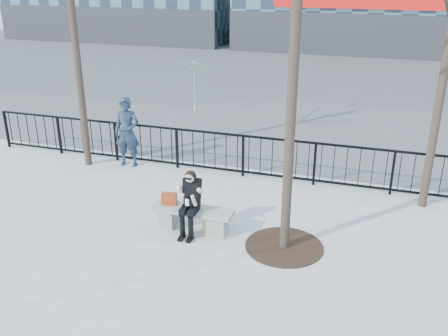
% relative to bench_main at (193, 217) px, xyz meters
% --- Properties ---
extents(ground, '(120.00, 120.00, 0.00)m').
position_rel_bench_main_xyz_m(ground, '(0.00, 0.00, -0.30)').
color(ground, '#A7A6A1').
rests_on(ground, ground).
extents(street_surface, '(60.00, 23.00, 0.01)m').
position_rel_bench_main_xyz_m(street_surface, '(0.00, 15.00, -0.30)').
color(street_surface, '#474747').
rests_on(street_surface, ground).
extents(railing, '(14.00, 0.06, 1.10)m').
position_rel_bench_main_xyz_m(railing, '(0.00, 3.00, 0.25)').
color(railing, black).
rests_on(railing, ground).
extents(tree_grate, '(1.50, 1.50, 0.02)m').
position_rel_bench_main_xyz_m(tree_grate, '(1.90, -0.10, -0.29)').
color(tree_grate, black).
rests_on(tree_grate, ground).
extents(bench_main, '(1.65, 0.46, 0.49)m').
position_rel_bench_main_xyz_m(bench_main, '(0.00, 0.00, 0.00)').
color(bench_main, slate).
rests_on(bench_main, ground).
extents(seated_woman, '(0.50, 0.64, 1.34)m').
position_rel_bench_main_xyz_m(seated_woman, '(0.00, -0.16, 0.37)').
color(seated_woman, black).
rests_on(seated_woman, ground).
extents(handbag, '(0.32, 0.18, 0.25)m').
position_rel_bench_main_xyz_m(handbag, '(-0.52, 0.02, 0.31)').
color(handbag, '#923311').
rests_on(handbag, bench_main).
extents(shopping_bag, '(0.41, 0.18, 0.37)m').
position_rel_bench_main_xyz_m(shopping_bag, '(0.46, -0.10, -0.11)').
color(shopping_bag, '#CEB392').
rests_on(shopping_bag, ground).
extents(standing_man, '(0.73, 0.53, 1.86)m').
position_rel_bench_main_xyz_m(standing_man, '(-2.92, 2.79, 0.63)').
color(standing_man, black).
rests_on(standing_man, ground).
extents(vendor_umbrella, '(2.65, 2.68, 1.98)m').
position_rel_bench_main_xyz_m(vendor_umbrella, '(-3.02, 7.92, 0.69)').
color(vendor_umbrella, yellow).
rests_on(vendor_umbrella, ground).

